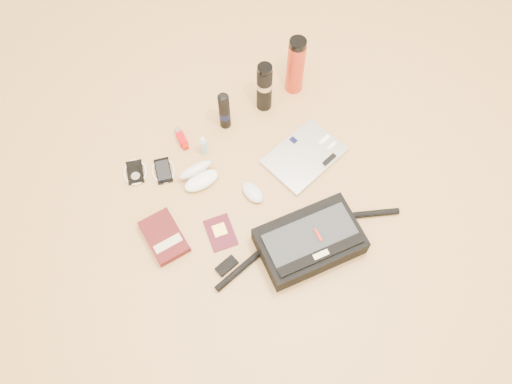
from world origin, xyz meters
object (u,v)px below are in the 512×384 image
Objects in this scene: laptop at (304,156)px; book at (164,237)px; thermos_red at (296,66)px; messenger_bag at (309,241)px; thermos_black at (264,87)px.

book reaches higher than laptop.
book is 0.92m from thermos_red.
messenger_bag reaches higher than laptop.
thermos_black is (0.25, 0.64, 0.08)m from messenger_bag.
thermos_black is at bearing 27.14° from book.
thermos_black is 0.87× the size of thermos_red.
laptop is at bearing -93.32° from thermos_black.
laptop is 0.40m from thermos_red.
messenger_bag is at bearing -34.52° from book.
thermos_red is at bearing 23.19° from book.
laptop is at bearing -120.31° from thermos_red.
messenger_bag is 3.01× the size of thermos_black.
messenger_bag is 0.70m from thermos_black.
laptop is 1.16× the size of thermos_red.
messenger_bag is 0.40m from laptop.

